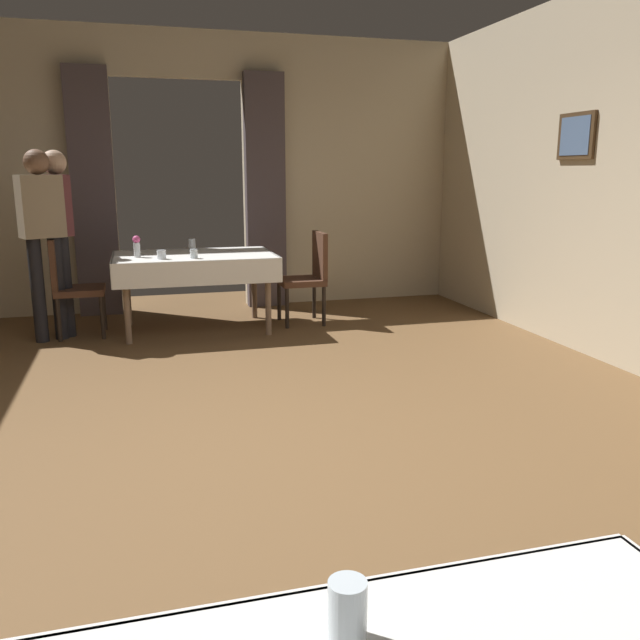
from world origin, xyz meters
TOP-DOWN VIEW (x-y plane):
  - ground at (0.00, 0.00)m, footprint 10.08×10.08m
  - wall_back at (0.00, 4.18)m, footprint 6.40×0.27m
  - dining_table_mid at (0.02, 3.04)m, footprint 1.52×1.01m
  - chair_mid_left at (-1.13, 3.11)m, footprint 0.44×0.44m
  - chair_mid_right at (1.16, 3.06)m, footprint 0.44×0.44m
  - glass_near_b at (-0.19, -2.43)m, footprint 0.07×0.07m
  - flower_vase_mid at (-0.51, 2.95)m, footprint 0.07×0.07m
  - glass_mid_b at (-0.01, 2.73)m, footprint 0.07×0.07m
  - glass_mid_c at (0.03, 3.38)m, footprint 0.07×0.07m
  - glass_mid_d at (-0.30, 2.76)m, footprint 0.08×0.08m
  - person_waiter_by_doorway at (-1.31, 3.00)m, footprint 0.42×0.35m
  - person_diner_standing_aside at (-1.19, 3.20)m, footprint 0.28×0.39m

SIDE VIEW (x-z plane):
  - ground at x=0.00m, z-range 0.00..0.00m
  - chair_mid_left at x=-1.13m, z-range 0.05..0.98m
  - chair_mid_right at x=1.16m, z-range 0.05..0.98m
  - dining_table_mid at x=0.02m, z-range 0.29..1.04m
  - glass_mid_d at x=-0.30m, z-range 0.75..0.83m
  - glass_mid_b at x=-0.01m, z-range 0.75..0.83m
  - glass_near_b at x=-0.19m, z-range 0.75..0.86m
  - glass_mid_c at x=0.03m, z-range 0.75..0.87m
  - flower_vase_mid at x=-0.51m, z-range 0.76..0.96m
  - person_waiter_by_doorway at x=-1.31m, z-range 0.16..1.88m
  - person_diner_standing_aside at x=-1.19m, z-range 0.16..1.88m
  - wall_back at x=0.00m, z-range 0.02..3.02m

